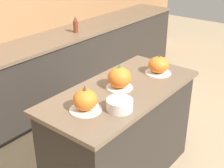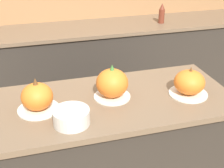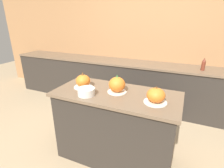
{
  "view_description": "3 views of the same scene",
  "coord_description": "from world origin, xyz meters",
  "px_view_note": "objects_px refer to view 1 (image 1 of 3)",
  "views": [
    {
      "loc": [
        -1.82,
        -1.34,
        2.04
      ],
      "look_at": [
        -0.07,
        0.05,
        0.96
      ],
      "focal_mm": 50.0,
      "sensor_mm": 36.0,
      "label": 1
    },
    {
      "loc": [
        -0.45,
        -1.54,
        1.82
      ],
      "look_at": [
        -0.01,
        -0.01,
        1.01
      ],
      "focal_mm": 50.0,
      "sensor_mm": 36.0,
      "label": 2
    },
    {
      "loc": [
        0.69,
        -1.69,
        1.71
      ],
      "look_at": [
        -0.04,
        -0.01,
        1.01
      ],
      "focal_mm": 28.0,
      "sensor_mm": 36.0,
      "label": 3
    }
  ],
  "objects_px": {
    "pumpkin_cake_center": "(120,78)",
    "mixing_bowl": "(120,105)",
    "bottle_tall": "(76,25)",
    "pumpkin_cake_left": "(85,101)",
    "pumpkin_cake_right": "(159,65)"
  },
  "relations": [
    {
      "from": "bottle_tall",
      "to": "pumpkin_cake_left",
      "type": "bearing_deg",
      "value": -133.59
    },
    {
      "from": "pumpkin_cake_right",
      "to": "mixing_bowl",
      "type": "relative_size",
      "value": 1.23
    },
    {
      "from": "pumpkin_cake_left",
      "to": "pumpkin_cake_center",
      "type": "height_order",
      "value": "pumpkin_cake_center"
    },
    {
      "from": "bottle_tall",
      "to": "pumpkin_cake_center",
      "type": "bearing_deg",
      "value": -123.58
    },
    {
      "from": "pumpkin_cake_center",
      "to": "bottle_tall",
      "type": "relative_size",
      "value": 1.05
    },
    {
      "from": "pumpkin_cake_left",
      "to": "pumpkin_cake_right",
      "type": "distance_m",
      "value": 0.89
    },
    {
      "from": "pumpkin_cake_right",
      "to": "mixing_bowl",
      "type": "xyz_separation_m",
      "value": [
        -0.73,
        -0.12,
        -0.03
      ]
    },
    {
      "from": "pumpkin_cake_center",
      "to": "pumpkin_cake_right",
      "type": "height_order",
      "value": "pumpkin_cake_center"
    },
    {
      "from": "pumpkin_cake_center",
      "to": "mixing_bowl",
      "type": "bearing_deg",
      "value": -142.74
    },
    {
      "from": "pumpkin_cake_right",
      "to": "mixing_bowl",
      "type": "distance_m",
      "value": 0.74
    },
    {
      "from": "pumpkin_cake_left",
      "to": "pumpkin_cake_right",
      "type": "height_order",
      "value": "pumpkin_cake_left"
    },
    {
      "from": "pumpkin_cake_left",
      "to": "bottle_tall",
      "type": "relative_size",
      "value": 1.11
    },
    {
      "from": "mixing_bowl",
      "to": "bottle_tall",
      "type": "bearing_deg",
      "value": 53.18
    },
    {
      "from": "bottle_tall",
      "to": "mixing_bowl",
      "type": "distance_m",
      "value": 2.05
    },
    {
      "from": "pumpkin_cake_center",
      "to": "mixing_bowl",
      "type": "relative_size",
      "value": 1.15
    }
  ]
}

